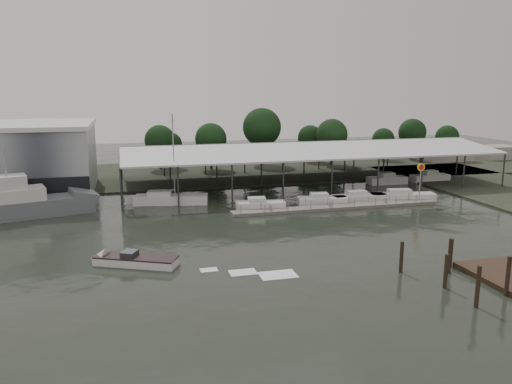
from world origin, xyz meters
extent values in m
plane|color=#242A22|center=(0.00, 0.00, 0.00)|extent=(200.00, 200.00, 0.00)
cube|color=#343A2C|center=(0.00, 42.00, 0.10)|extent=(140.00, 30.00, 0.30)
cube|color=#999EA3|center=(-28.00, 30.00, 5.00)|extent=(24.00, 20.00, 10.00)
cube|color=silver|center=(-28.00, 30.00, 10.20)|extent=(24.50, 20.50, 0.60)
cube|color=#313437|center=(17.00, 28.00, 6.76)|extent=(58.00, 0.40, 0.30)
cylinder|color=#313437|center=(-12.00, 16.50, 2.75)|extent=(0.24, 0.24, 5.50)
cylinder|color=#313437|center=(46.00, 16.50, 2.75)|extent=(0.24, 0.24, 5.50)
cylinder|color=#313437|center=(-12.00, 39.50, 2.75)|extent=(0.24, 0.24, 5.50)
cylinder|color=#313437|center=(46.00, 39.50, 2.75)|extent=(0.24, 0.24, 5.50)
cube|color=slate|center=(15.00, 10.00, 0.20)|extent=(28.00, 2.00, 0.40)
cylinder|color=gray|center=(2.00, 9.10, 0.80)|extent=(0.10, 0.10, 1.20)
cylinder|color=gray|center=(28.00, 10.90, 0.80)|extent=(0.10, 0.10, 1.20)
cube|color=gray|center=(14.00, 10.00, 0.70)|extent=(0.30, 0.30, 0.70)
cylinder|color=gray|center=(27.00, 10.00, 2.50)|extent=(0.16, 0.16, 5.00)
cylinder|color=yellow|center=(27.00, 10.00, 5.00)|extent=(1.10, 0.12, 1.10)
cylinder|color=red|center=(27.00, 9.93, 5.00)|extent=(0.70, 0.05, 0.70)
cube|color=gray|center=(55.00, 45.00, 2.00)|extent=(10.00, 8.00, 4.00)
cube|color=gray|center=(68.00, 44.00, 1.50)|extent=(8.00, 6.00, 3.00)
cube|color=slate|center=(-24.01, 15.86, 0.90)|extent=(17.66, 8.80, 2.40)
cube|color=slate|center=(-16.75, 17.88, 1.90)|extent=(4.27, 4.91, 1.81)
cube|color=silver|center=(-25.00, 15.58, 2.69)|extent=(8.72, 5.65, 1.80)
cube|color=silver|center=(-25.00, 15.58, 4.39)|extent=(4.79, 4.09, 1.61)
cylinder|color=gray|center=(-25.00, 15.58, 6.79)|extent=(0.18, 0.18, 3.50)
cube|color=white|center=(-5.53, 18.45, 0.50)|extent=(10.08, 4.50, 1.40)
cube|color=silver|center=(-7.06, 18.76, 1.40)|extent=(3.42, 2.38, 0.80)
cylinder|color=gray|center=(-5.05, 18.35, 6.47)|extent=(0.16, 0.16, 11.16)
cylinder|color=gray|center=(-6.77, 18.70, 1.90)|extent=(3.45, 0.82, 0.12)
cube|color=white|center=(-10.82, -5.02, 0.35)|extent=(7.49, 5.01, 0.90)
cone|color=white|center=(-14.06, -3.44, 0.35)|extent=(2.31, 2.50, 2.00)
cube|color=black|center=(-10.82, -5.02, 0.75)|extent=(7.52, 5.07, 0.12)
cube|color=#313437|center=(-11.34, -4.76, 1.00)|extent=(1.69, 1.78, 0.50)
cube|color=white|center=(-4.81, -7.93, 0.02)|extent=(2.30, 1.50, 0.04)
cube|color=white|center=(-2.11, -9.24, 0.02)|extent=(3.10, 2.00, 0.04)
cube|color=white|center=(0.59, -10.55, 0.02)|extent=(3.90, 2.50, 0.04)
cube|color=white|center=(5.25, 12.06, 0.50)|extent=(6.57, 3.09, 1.10)
cube|color=silver|center=(4.75, 12.06, 1.30)|extent=(2.42, 1.91, 0.70)
cube|color=white|center=(14.05, 12.65, 0.50)|extent=(6.87, 3.29, 1.10)
cube|color=silver|center=(13.55, 12.65, 1.30)|extent=(2.55, 1.98, 0.70)
cube|color=white|center=(19.53, 12.85, 0.50)|extent=(7.67, 2.27, 1.10)
cube|color=silver|center=(19.03, 12.85, 1.30)|extent=(2.69, 1.63, 0.70)
cube|color=white|center=(25.75, 12.16, 0.50)|extent=(9.22, 3.92, 1.10)
cube|color=silver|center=(25.25, 12.16, 1.30)|extent=(3.39, 2.19, 0.70)
cylinder|color=#34241A|center=(14.73, -13.72, 1.19)|extent=(0.32, 0.32, 3.59)
cylinder|color=#34241A|center=(15.95, -18.98, 1.25)|extent=(0.32, 0.32, 3.69)
cylinder|color=#34241A|center=(12.41, -16.49, 1.07)|extent=(0.32, 0.32, 3.35)
cylinder|color=#34241A|center=(10.92, -12.50, 1.04)|extent=(0.32, 0.32, 3.28)
cylinder|color=#34241A|center=(15.76, -12.48, 0.99)|extent=(0.32, 0.32, 3.18)
cylinder|color=#34241A|center=(12.42, -20.13, 1.25)|extent=(0.32, 0.32, 3.70)
cylinder|color=black|center=(-4.80, 47.77, 2.06)|extent=(0.50, 0.50, 4.11)
sphere|color=#183415|center=(-4.80, 47.77, 5.75)|extent=(5.75, 5.75, 5.75)
cylinder|color=black|center=(-2.86, 48.82, 1.71)|extent=(0.50, 0.50, 3.42)
sphere|color=#183415|center=(-2.86, 48.82, 4.79)|extent=(4.79, 4.79, 4.79)
cylinder|color=black|center=(4.56, 45.29, 2.14)|extent=(0.50, 0.50, 4.28)
sphere|color=#183415|center=(4.56, 45.29, 6.00)|extent=(6.00, 6.00, 6.00)
cylinder|color=black|center=(15.57, 48.82, 2.76)|extent=(0.50, 0.50, 5.52)
sphere|color=#183415|center=(15.57, 48.82, 7.73)|extent=(7.73, 7.73, 7.73)
cylinder|color=black|center=(26.52, 50.31, 1.87)|extent=(0.50, 0.50, 3.75)
sphere|color=#183415|center=(26.52, 50.31, 5.25)|extent=(5.25, 5.25, 5.25)
cylinder|color=black|center=(28.99, 44.70, 2.25)|extent=(0.50, 0.50, 4.50)
sphere|color=#183415|center=(28.99, 44.70, 6.30)|extent=(6.30, 6.30, 6.30)
cylinder|color=black|center=(42.55, 48.44, 1.68)|extent=(0.50, 0.50, 3.37)
sphere|color=#183415|center=(42.55, 48.44, 4.71)|extent=(4.71, 4.71, 4.71)
cylinder|color=black|center=(49.72, 48.83, 2.13)|extent=(0.50, 0.50, 4.26)
sphere|color=#183415|center=(49.72, 48.83, 5.97)|extent=(5.97, 5.97, 5.97)
cylinder|color=black|center=(56.57, 46.01, 1.80)|extent=(0.50, 0.50, 3.60)
sphere|color=#183415|center=(56.57, 46.01, 5.04)|extent=(5.04, 5.04, 5.04)
camera|label=1|loc=(-11.23, -48.20, 15.27)|focal=35.00mm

